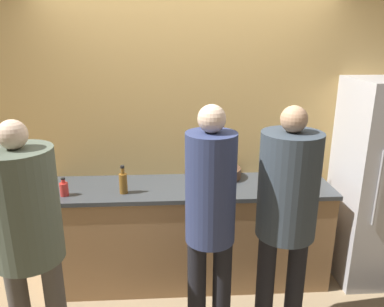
{
  "coord_description": "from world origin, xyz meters",
  "views": [
    {
      "loc": [
        -0.16,
        -2.62,
        2.14
      ],
      "look_at": [
        0.0,
        0.14,
        1.26
      ],
      "focal_mm": 35.0,
      "sensor_mm": 36.0,
      "label": 1
    }
  ],
  "objects": [
    {
      "name": "bottle_red",
      "position": [
        -1.02,
        0.19,
        0.97
      ],
      "size": [
        0.07,
        0.07,
        0.15
      ],
      "color": "red",
      "rests_on": "counter"
    },
    {
      "name": "refrigerator",
      "position": [
        1.63,
        0.32,
        0.9
      ],
      "size": [
        0.62,
        0.65,
        1.81
      ],
      "color": "#B7B7BC",
      "rests_on": "ground_plane"
    },
    {
      "name": "person_center",
      "position": [
        0.09,
        -0.43,
        1.03
      ],
      "size": [
        0.33,
        0.33,
        1.75
      ],
      "color": "black",
      "rests_on": "ground_plane"
    },
    {
      "name": "fruit_bowl",
      "position": [
        0.3,
        0.52,
        0.96
      ],
      "size": [
        0.34,
        0.34,
        0.13
      ],
      "color": "#4C3323",
      "rests_on": "counter"
    },
    {
      "name": "counter",
      "position": [
        0.0,
        0.35,
        0.46
      ],
      "size": [
        2.4,
        0.63,
        0.91
      ],
      "color": "#9E754C",
      "rests_on": "ground_plane"
    },
    {
      "name": "wall_back",
      "position": [
        0.0,
        0.65,
        1.3
      ],
      "size": [
        5.2,
        0.06,
        2.6
      ],
      "color": "#E0B266",
      "rests_on": "ground_plane"
    },
    {
      "name": "person_left",
      "position": [
        -1.05,
        -0.54,
        1.05
      ],
      "size": [
        0.42,
        0.42,
        1.69
      ],
      "color": "#4C4742",
      "rests_on": "ground_plane"
    },
    {
      "name": "bottle_amber",
      "position": [
        -0.55,
        0.21,
        1.0
      ],
      "size": [
        0.07,
        0.07,
        0.24
      ],
      "color": "brown",
      "rests_on": "counter"
    },
    {
      "name": "ground_plane",
      "position": [
        0.0,
        0.0,
        0.0
      ],
      "size": [
        14.0,
        14.0,
        0.0
      ],
      "primitive_type": "plane",
      "color": "#9E8460"
    },
    {
      "name": "person_right",
      "position": [
        0.61,
        -0.37,
        1.06
      ],
      "size": [
        0.4,
        0.4,
        1.72
      ],
      "color": "black",
      "rests_on": "ground_plane"
    },
    {
      "name": "utensil_crock",
      "position": [
        1.04,
        0.52,
        0.98
      ],
      "size": [
        0.12,
        0.12,
        0.28
      ],
      "color": "#3D424C",
      "rests_on": "counter"
    },
    {
      "name": "cup_black",
      "position": [
        0.68,
        0.23,
        0.96
      ],
      "size": [
        0.08,
        0.08,
        0.09
      ],
      "color": "#28282D",
      "rests_on": "counter"
    }
  ]
}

